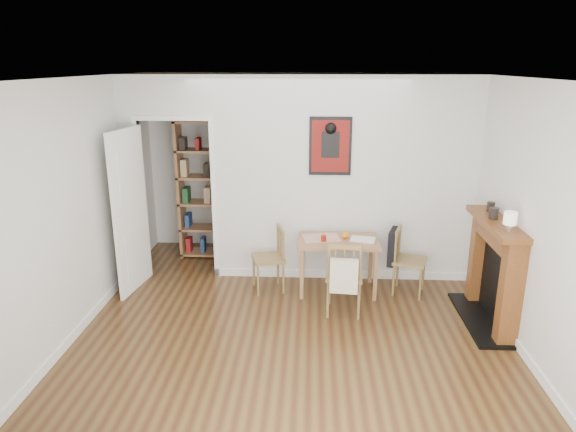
# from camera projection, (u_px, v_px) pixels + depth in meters

# --- Properties ---
(ground) EXTENTS (5.20, 5.20, 0.00)m
(ground) POSITION_uv_depth(u_px,v_px,m) (293.00, 327.00, 5.54)
(ground) COLOR brown
(ground) RESTS_ON ground
(room_shell) EXTENTS (5.20, 5.20, 5.20)m
(room_shell) POSITION_uv_depth(u_px,v_px,m) (305.00, 182.00, 6.44)
(room_shell) COLOR silver
(room_shell) RESTS_ON ground
(dining_table) EXTENTS (0.98, 0.62, 0.67)m
(dining_table) POSITION_uv_depth(u_px,v_px,m) (338.00, 246.00, 6.25)
(dining_table) COLOR #916643
(dining_table) RESTS_ON ground
(chair_left) EXTENTS (0.50, 0.50, 0.81)m
(chair_left) POSITION_uv_depth(u_px,v_px,m) (268.00, 259.00, 6.33)
(chair_left) COLOR olive
(chair_left) RESTS_ON ground
(chair_right) EXTENTS (0.56, 0.52, 0.83)m
(chair_right) POSITION_uv_depth(u_px,v_px,m) (408.00, 260.00, 6.24)
(chair_right) COLOR olive
(chair_right) RESTS_ON ground
(chair_front) EXTENTS (0.48, 0.53, 0.88)m
(chair_front) POSITION_uv_depth(u_px,v_px,m) (344.00, 276.00, 5.74)
(chair_front) COLOR olive
(chair_front) RESTS_ON ground
(bookshelf) EXTENTS (0.84, 0.34, 2.00)m
(bookshelf) POSITION_uv_depth(u_px,v_px,m) (208.00, 190.00, 7.32)
(bookshelf) COLOR #916643
(bookshelf) RESTS_ON ground
(fireplace) EXTENTS (0.45, 1.25, 1.16)m
(fireplace) POSITION_uv_depth(u_px,v_px,m) (495.00, 269.00, 5.50)
(fireplace) COLOR brown
(fireplace) RESTS_ON ground
(red_glass) EXTENTS (0.06, 0.06, 0.08)m
(red_glass) POSITION_uv_depth(u_px,v_px,m) (324.00, 238.00, 6.17)
(red_glass) COLOR maroon
(red_glass) RESTS_ON dining_table
(orange_fruit) EXTENTS (0.09, 0.09, 0.09)m
(orange_fruit) POSITION_uv_depth(u_px,v_px,m) (345.00, 235.00, 6.27)
(orange_fruit) COLOR orange
(orange_fruit) RESTS_ON dining_table
(placemat) EXTENTS (0.49, 0.40, 0.00)m
(placemat) POSITION_uv_depth(u_px,v_px,m) (321.00, 238.00, 6.30)
(placemat) COLOR beige
(placemat) RESTS_ON dining_table
(notebook) EXTENTS (0.34, 0.28, 0.01)m
(notebook) POSITION_uv_depth(u_px,v_px,m) (363.00, 239.00, 6.23)
(notebook) COLOR white
(notebook) RESTS_ON dining_table
(mantel_lamp) EXTENTS (0.13, 0.13, 0.20)m
(mantel_lamp) POSITION_uv_depth(u_px,v_px,m) (510.00, 219.00, 4.95)
(mantel_lamp) COLOR silver
(mantel_lamp) RESTS_ON fireplace
(ceramic_jar_a) EXTENTS (0.10, 0.10, 0.12)m
(ceramic_jar_a) POSITION_uv_depth(u_px,v_px,m) (494.00, 213.00, 5.38)
(ceramic_jar_a) COLOR black
(ceramic_jar_a) RESTS_ON fireplace
(ceramic_jar_b) EXTENTS (0.08, 0.08, 0.11)m
(ceramic_jar_b) POSITION_uv_depth(u_px,v_px,m) (491.00, 207.00, 5.65)
(ceramic_jar_b) COLOR black
(ceramic_jar_b) RESTS_ON fireplace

